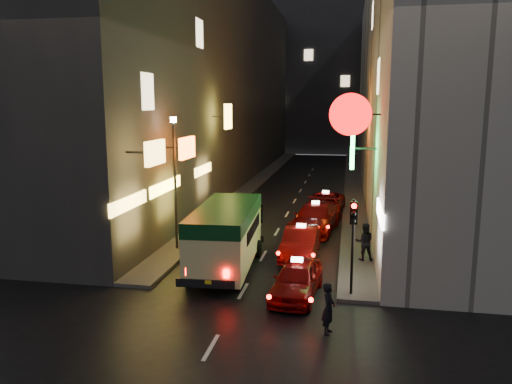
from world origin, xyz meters
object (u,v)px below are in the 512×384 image
Objects in this scene: traffic_light at (353,227)px; lamp_post at (175,174)px; taxi_near at (297,276)px; minibus at (226,230)px; pedestrian_crossing at (329,305)px.

lamp_post is at bearing 151.09° from traffic_light.
taxi_near is 1.42× the size of traffic_light.
minibus reaches higher than pedestrian_crossing.
lamp_post is (-6.24, 4.65, 2.96)m from taxi_near.
pedestrian_crossing is 3.50m from traffic_light.
traffic_light is (0.70, 2.94, 1.77)m from pedestrian_crossing.
lamp_post reaches higher than minibus.
taxi_near is 0.80× the size of lamp_post.
minibus is 4.14m from taxi_near.
minibus is at bearing 156.43° from traffic_light.
lamp_post is at bearing 143.31° from taxi_near.
pedestrian_crossing is 10.95m from lamp_post.
traffic_light is 0.56× the size of lamp_post.
pedestrian_crossing is 0.52× the size of traffic_light.
pedestrian_crossing is at bearing -103.40° from traffic_light.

